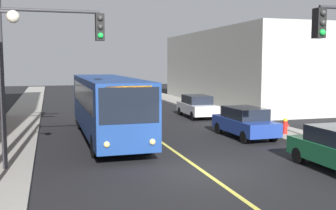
{
  "coord_description": "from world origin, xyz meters",
  "views": [
    {
      "loc": [
        -5.33,
        -13.68,
        3.98
      ],
      "look_at": [
        0.0,
        4.47,
        2.0
      ],
      "focal_mm": 43.33,
      "sensor_mm": 36.0,
      "label": 1
    }
  ],
  "objects_px": {
    "city_bus": "(107,104)",
    "traffic_signal_left_corner": "(46,54)",
    "parked_car_blue": "(245,122)",
    "parked_car_white": "(197,106)",
    "fire_hydrant": "(285,126)"
  },
  "relations": [
    {
      "from": "parked_car_blue",
      "to": "fire_hydrant",
      "type": "bearing_deg",
      "value": -8.74
    },
    {
      "from": "parked_car_white",
      "to": "parked_car_blue",
      "type": "bearing_deg",
      "value": -92.5
    },
    {
      "from": "traffic_signal_left_corner",
      "to": "fire_hydrant",
      "type": "height_order",
      "value": "traffic_signal_left_corner"
    },
    {
      "from": "city_bus",
      "to": "traffic_signal_left_corner",
      "type": "height_order",
      "value": "traffic_signal_left_corner"
    },
    {
      "from": "city_bus",
      "to": "parked_car_white",
      "type": "xyz_separation_m",
      "value": [
        7.42,
        6.45,
        -0.98
      ]
    },
    {
      "from": "parked_car_blue",
      "to": "parked_car_white",
      "type": "bearing_deg",
      "value": 87.5
    },
    {
      "from": "traffic_signal_left_corner",
      "to": "fire_hydrant",
      "type": "relative_size",
      "value": 7.14
    },
    {
      "from": "parked_car_blue",
      "to": "fire_hydrant",
      "type": "relative_size",
      "value": 5.3
    },
    {
      "from": "parked_car_blue",
      "to": "traffic_signal_left_corner",
      "type": "distance_m",
      "value": 11.28
    },
    {
      "from": "parked_car_blue",
      "to": "parked_car_white",
      "type": "height_order",
      "value": "same"
    },
    {
      "from": "city_bus",
      "to": "traffic_signal_left_corner",
      "type": "distance_m",
      "value": 6.84
    },
    {
      "from": "city_bus",
      "to": "parked_car_blue",
      "type": "distance_m",
      "value": 7.35
    },
    {
      "from": "parked_car_white",
      "to": "traffic_signal_left_corner",
      "type": "bearing_deg",
      "value": -130.61
    },
    {
      "from": "traffic_signal_left_corner",
      "to": "fire_hydrant",
      "type": "bearing_deg",
      "value": 15.99
    },
    {
      "from": "parked_car_blue",
      "to": "parked_car_white",
      "type": "distance_m",
      "value": 8.25
    }
  ]
}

